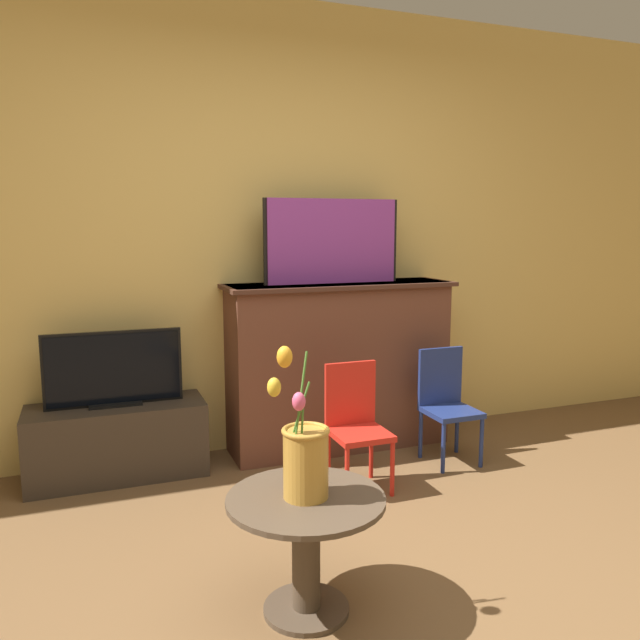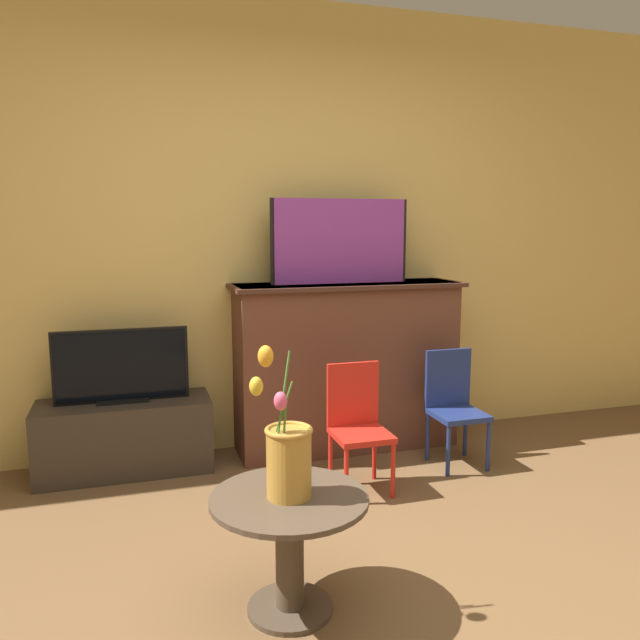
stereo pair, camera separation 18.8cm
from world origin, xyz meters
name	(u,v)px [view 1 (the left image)]	position (x,y,z in m)	size (l,w,h in m)	color
wall_back	(262,230)	(0.00, 2.13, 1.35)	(8.00, 0.06, 2.70)	#E0BC66
fireplace_mantel	(339,364)	(0.42, 1.91, 0.53)	(1.42, 0.42, 1.03)	brown
painting	(332,241)	(0.38, 1.92, 1.29)	(0.86, 0.03, 0.50)	black
tv_stand	(117,441)	(-0.91, 1.89, 0.20)	(0.95, 0.37, 0.41)	#382D23
tv_monitor	(114,370)	(-0.91, 1.90, 0.60)	(0.73, 0.12, 0.41)	black
chair_red	(356,420)	(0.27, 1.31, 0.37)	(0.29, 0.29, 0.66)	red
chair_blue	(446,400)	(0.92, 1.47, 0.37)	(0.29, 0.29, 0.66)	navy
side_table	(306,536)	(-0.34, 0.37, 0.29)	(0.56, 0.56, 0.44)	#4C3D2D
vase_tulips	(304,456)	(-0.35, 0.37, 0.59)	(0.22, 0.17, 0.55)	#B78433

